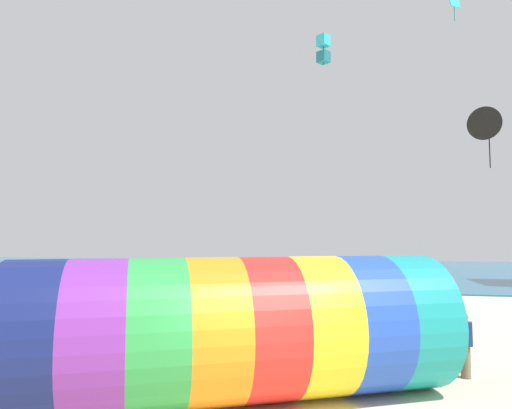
% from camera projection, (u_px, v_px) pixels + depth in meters
% --- Properties ---
extents(sea, '(120.00, 40.00, 0.10)m').
position_uv_depth(sea, '(332.00, 270.00, 47.98)').
color(sea, '#236084').
rests_on(sea, ground).
extents(giant_inflatable_tube, '(9.43, 6.61, 3.01)m').
position_uv_depth(giant_inflatable_tube, '(239.00, 329.00, 9.65)').
color(giant_inflatable_tube, navy).
rests_on(giant_inflatable_tube, ground).
extents(kite_handler, '(0.40, 0.30, 1.60)m').
position_uv_depth(kite_handler, '(465.00, 344.00, 11.20)').
color(kite_handler, '#726651').
rests_on(kite_handler, ground).
extents(kite_black_delta, '(1.32, 1.36, 1.78)m').
position_uv_depth(kite_black_delta, '(489.00, 124.00, 13.02)').
color(kite_black_delta, black).
extents(kite_cyan_box, '(0.59, 0.59, 1.21)m').
position_uv_depth(kite_cyan_box, '(323.00, 49.00, 18.58)').
color(kite_cyan_box, '#2DB2C6').
extents(bystander_near_water, '(0.42, 0.38, 1.71)m').
position_uv_depth(bystander_near_water, '(143.00, 294.00, 20.66)').
color(bystander_near_water, '#726651').
rests_on(bystander_near_water, ground).
extents(bystander_mid_beach, '(0.42, 0.37, 1.67)m').
position_uv_depth(bystander_mid_beach, '(394.00, 297.00, 19.78)').
color(bystander_mid_beach, black).
rests_on(bystander_mid_beach, ground).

